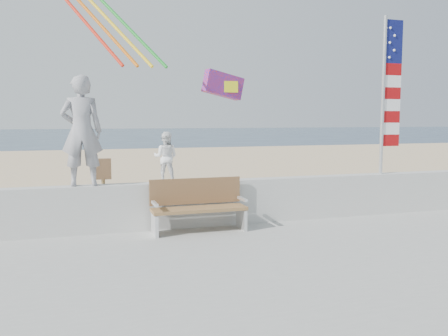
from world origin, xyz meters
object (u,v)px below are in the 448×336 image
Objects in this scene: adult at (82,131)px; child at (166,157)px; flag at (388,89)px; bench at (198,205)px.

adult is 1.64m from child.
flag is (5.05, -0.00, 1.42)m from child.
adult is at bearing 167.69° from bench.
child is 1.13m from bench.
bench is at bearing -174.27° from flag.
adult is 1.13× the size of bench.
child is at bearing 180.00° from flag.
adult is 6.67m from flag.
bench is (0.53, -0.45, -0.89)m from child.
flag is at bearing -176.00° from adult.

